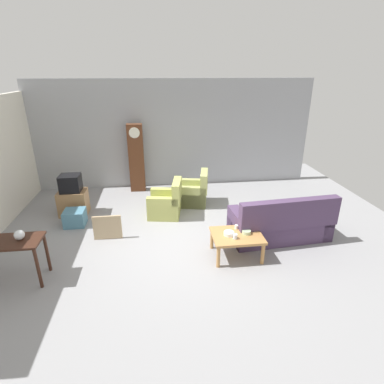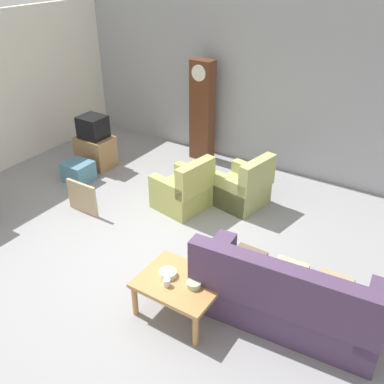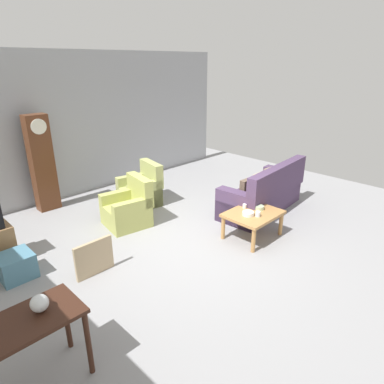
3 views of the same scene
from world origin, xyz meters
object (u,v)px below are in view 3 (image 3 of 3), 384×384
at_px(grandfather_clock, 42,163).
at_px(cup_blue_rimmed, 258,214).
at_px(bowl_shallow_green, 259,208).
at_px(framed_picture_leaning, 94,258).
at_px(console_table_dark, 8,340).
at_px(cup_white_porcelain, 245,206).
at_px(storage_box_blue, 16,266).
at_px(bowl_white_stacked, 248,214).
at_px(armchair_olive_near, 128,210).
at_px(coffee_table_wood, 253,216).
at_px(glass_dome_cloche, 39,303).
at_px(couch_floral, 264,195).
at_px(armchair_olive_far, 141,191).

distance_m(grandfather_clock, cup_blue_rimmed, 4.46).
relative_size(grandfather_clock, bowl_shallow_green, 11.57).
bearing_deg(grandfather_clock, framed_picture_leaning, -100.64).
bearing_deg(framed_picture_leaning, cup_blue_rimmed, -24.11).
height_order(console_table_dark, cup_white_porcelain, console_table_dark).
relative_size(framed_picture_leaning, storage_box_blue, 1.28).
relative_size(storage_box_blue, bowl_white_stacked, 2.36).
relative_size(cup_white_porcelain, cup_blue_rimmed, 0.83).
bearing_deg(armchair_olive_near, coffee_table_wood, -57.28).
xyz_separation_m(glass_dome_cloche, bowl_white_stacked, (3.62, 0.25, -0.37)).
xyz_separation_m(grandfather_clock, cup_white_porcelain, (2.09, -3.60, -0.49)).
bearing_deg(couch_floral, cup_white_porcelain, -164.98).
distance_m(armchair_olive_near, armchair_olive_far, 0.99).
bearing_deg(glass_dome_cloche, grandfather_clock, 66.94).
xyz_separation_m(couch_floral, bowl_shallow_green, (-0.92, -0.50, 0.15)).
distance_m(couch_floral, cup_blue_rimmed, 1.36).
xyz_separation_m(storage_box_blue, glass_dome_cloche, (-0.35, -1.97, 0.69)).
distance_m(couch_floral, bowl_white_stacked, 1.37).
bearing_deg(bowl_shallow_green, console_table_dark, -176.12).
height_order(glass_dome_cloche, cup_blue_rimmed, glass_dome_cloche).
relative_size(coffee_table_wood, cup_white_porcelain, 12.73).
distance_m(coffee_table_wood, storage_box_blue, 3.85).
bearing_deg(grandfather_clock, coffee_table_wood, -61.85).
distance_m(coffee_table_wood, bowl_shallow_green, 0.21).
bearing_deg(couch_floral, coffee_table_wood, -155.18).
xyz_separation_m(cup_white_porcelain, bowl_shallow_green, (0.14, -0.22, -0.00)).
xyz_separation_m(armchair_olive_near, grandfather_clock, (-0.78, 1.85, 0.70)).
distance_m(grandfather_clock, storage_box_blue, 2.65).
bearing_deg(cup_white_porcelain, bowl_white_stacked, -132.29).
height_order(cup_white_porcelain, bowl_shallow_green, cup_white_porcelain).
bearing_deg(bowl_white_stacked, armchair_olive_near, 119.27).
height_order(console_table_dark, glass_dome_cloche, glass_dome_cloche).
relative_size(armchair_olive_far, bowl_shallow_green, 5.33).
bearing_deg(grandfather_clock, console_table_dark, -116.54).
height_order(coffee_table_wood, storage_box_blue, coffee_table_wood).
height_order(couch_floral, bowl_white_stacked, couch_floral).
bearing_deg(couch_floral, bowl_white_stacked, -157.96).
height_order(console_table_dark, framed_picture_leaning, console_table_dark).
relative_size(framed_picture_leaning, glass_dome_cloche, 3.55).
distance_m(coffee_table_wood, cup_blue_rimmed, 0.20).
height_order(console_table_dark, cup_blue_rimmed, console_table_dark).
bearing_deg(bowl_shallow_green, cup_white_porcelain, 122.93).
bearing_deg(coffee_table_wood, console_table_dark, -176.06).
xyz_separation_m(bowl_white_stacked, bowl_shallow_green, (0.35, 0.01, 0.00)).
height_order(armchair_olive_near, cup_white_porcelain, armchair_olive_near).
height_order(framed_picture_leaning, glass_dome_cloche, glass_dome_cloche).
bearing_deg(coffee_table_wood, grandfather_clock, 118.15).
xyz_separation_m(console_table_dark, framed_picture_leaning, (1.52, 1.26, -0.41)).
relative_size(armchair_olive_far, cup_white_porcelain, 12.20).
relative_size(console_table_dark, glass_dome_cloche, 7.69).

